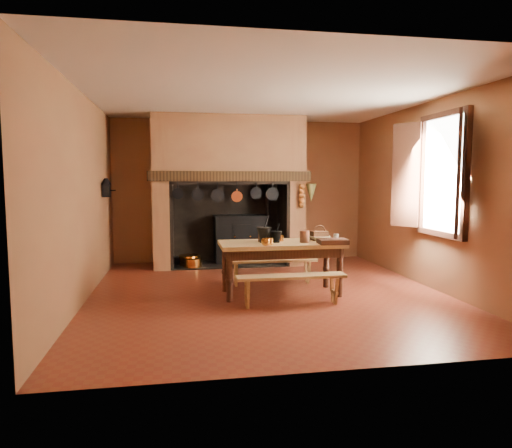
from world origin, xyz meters
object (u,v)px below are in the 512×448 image
at_px(mixing_bowl, 319,238).
at_px(work_table, 281,250).
at_px(iron_range, 241,238).
at_px(coffee_grinder, 263,237).
at_px(bench_front, 291,283).
at_px(wicker_basket, 319,235).

bearing_deg(mixing_bowl, work_table, -173.10).
bearing_deg(iron_range, coffee_grinder, -90.61).
height_order(iron_range, bench_front, iron_range).
bearing_deg(mixing_bowl, coffee_grinder, 177.87).
distance_m(work_table, wicker_basket, 0.63).
bearing_deg(iron_range, work_table, -85.03).
height_order(bench_front, mixing_bowl, mixing_bowl).
distance_m(bench_front, mixing_bowl, 1.02).
bearing_deg(wicker_basket, coffee_grinder, 174.80).
bearing_deg(work_table, bench_front, -90.00).
xyz_separation_m(iron_range, wicker_basket, (0.82, -2.46, 0.34)).
distance_m(iron_range, mixing_bowl, 2.63).
xyz_separation_m(iron_range, coffee_grinder, (-0.03, -2.45, 0.34)).
xyz_separation_m(bench_front, wicker_basket, (0.59, 0.70, 0.52)).
distance_m(bench_front, coffee_grinder, 0.91).
height_order(iron_range, coffee_grinder, iron_range).
distance_m(mixing_bowl, wicker_basket, 0.04).
bearing_deg(work_table, mixing_bowl, 6.90).
bearing_deg(mixing_bowl, bench_front, -130.86).
relative_size(work_table, mixing_bowl, 5.84).
xyz_separation_m(work_table, wicker_basket, (0.59, 0.09, 0.19)).
relative_size(work_table, wicker_basket, 7.00).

